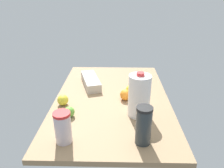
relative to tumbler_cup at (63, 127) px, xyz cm
name	(u,v)px	position (x,y,z in cm)	size (l,w,h in cm)	color
countertop	(112,99)	(46.64, -22.24, -9.67)	(120.00, 76.00, 3.00)	#917351
tumbler_cup	(63,127)	(0.00, 0.00, 0.00)	(8.23, 8.23, 16.27)	silver
egg_carton	(91,81)	(66.86, -5.51, -5.04)	(31.38, 10.30, 6.25)	#BFB3A5
milk_jug	(139,95)	(25.54, -38.30, 4.32)	(12.64, 12.64, 26.54)	white
shaker_bottle	(144,125)	(0.04, -38.17, 1.67)	(7.73, 7.73, 19.61)	#2B3336
lime_near_front	(69,112)	(22.09, 1.92, -5.02)	(6.30, 6.30, 6.30)	#65AB3A
lemon_by_jug	(130,90)	(52.60, -35.04, -4.97)	(6.41, 6.41, 6.41)	yellow
lemon_beside_bowl	(63,100)	(35.73, 8.71, -4.70)	(6.95, 6.95, 6.95)	yellow
orange_loose	(126,95)	(43.52, -31.28, -4.50)	(7.35, 7.35, 7.35)	orange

